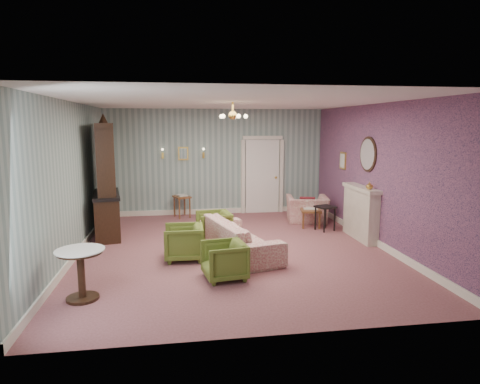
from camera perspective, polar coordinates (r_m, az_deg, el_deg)
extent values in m
plane|color=#905458|center=(8.44, -0.94, -7.86)|extent=(7.00, 7.00, 0.00)
plane|color=white|center=(8.08, -1.00, 12.21)|extent=(7.00, 7.00, 0.00)
plane|color=gray|center=(11.59, -3.29, 4.10)|extent=(6.00, 0.00, 6.00)
plane|color=gray|center=(4.73, 4.70, -3.30)|extent=(6.00, 0.00, 6.00)
plane|color=gray|center=(8.29, -22.00, 1.43)|extent=(0.00, 7.00, 7.00)
plane|color=gray|center=(9.03, 18.26, 2.22)|extent=(0.00, 7.00, 7.00)
plane|color=#B85C7D|center=(9.03, 18.18, 2.22)|extent=(0.00, 7.00, 7.00)
imported|color=#586924|center=(6.81, -2.18, -9.09)|extent=(0.71, 0.74, 0.67)
imported|color=#586924|center=(7.81, -7.72, -6.60)|extent=(0.67, 0.71, 0.72)
imported|color=#586924|center=(9.00, -3.60, -4.47)|extent=(0.72, 0.76, 0.70)
imported|color=#A3414D|center=(8.08, -0.08, -5.39)|extent=(1.21, 2.35, 0.88)
imported|color=#A3414D|center=(10.84, 9.17, -1.73)|extent=(1.11, 0.82, 0.89)
imported|color=gold|center=(8.99, 17.28, 0.84)|extent=(0.15, 0.15, 0.15)
cube|color=maroon|center=(10.68, 9.17, -1.69)|extent=(0.41, 0.28, 0.39)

